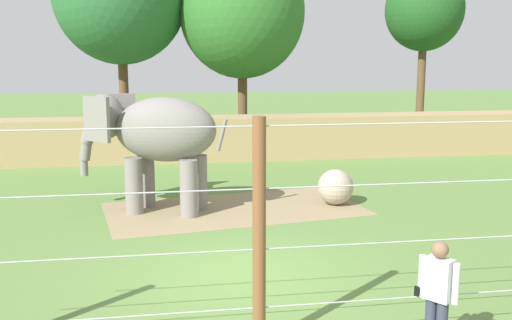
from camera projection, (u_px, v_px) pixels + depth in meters
The scene contains 9 objects.
ground_plane at pixel (244, 274), 11.08m from camera, with size 120.00×120.00×0.00m, color #5B7F3D.
dirt_patch at pixel (234, 209), 15.89m from camera, with size 6.75×3.56×0.01m, color #937F5B.
embankment_wall at pixel (198, 138), 23.49m from camera, with size 36.00×1.80×1.71m, color tan.
elephant at pixel (154, 134), 15.39m from camera, with size 3.93×2.55×3.09m.
enrichment_ball at pixel (335, 187), 16.29m from camera, with size 0.99×0.99×0.99m, color tan.
cable_fence at pixel (268, 234), 8.03m from camera, with size 10.53×0.18×3.26m.
zookeeper at pixel (438, 296), 7.74m from camera, with size 0.45×0.51×1.67m.
tree_far_left at pixel (242, 13), 26.86m from camera, with size 5.72×5.72×9.08m.
tree_left_of_centre at pixel (424, 11), 32.05m from camera, with size 4.24×4.24×8.84m.
Camera 1 is at (-1.47, -10.45, 4.01)m, focal length 41.36 mm.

